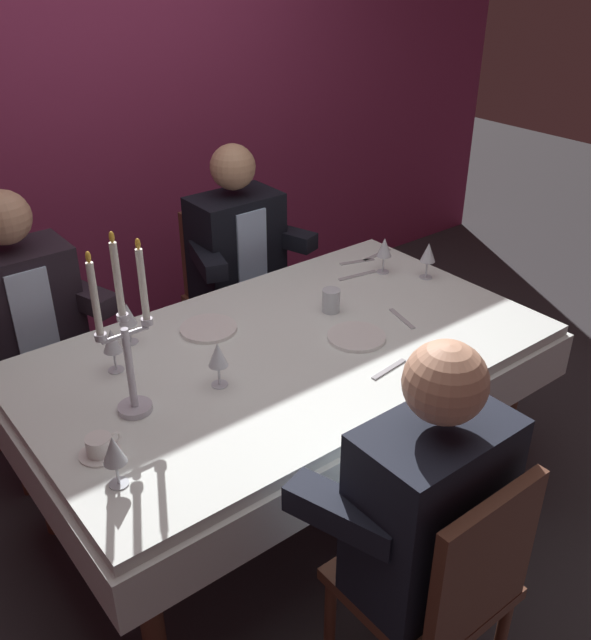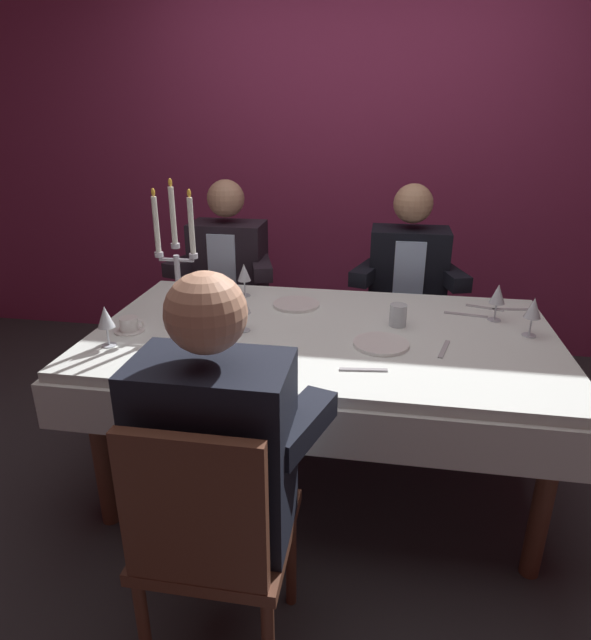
{
  "view_description": "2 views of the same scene",
  "coord_description": "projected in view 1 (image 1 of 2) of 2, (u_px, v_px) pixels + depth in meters",
  "views": [
    {
      "loc": [
        -1.34,
        -1.75,
        2.08
      ],
      "look_at": [
        0.04,
        0.0,
        0.84
      ],
      "focal_mm": 39.38,
      "sensor_mm": 36.0,
      "label": 1
    },
    {
      "loc": [
        0.23,
        -2.07,
        1.61
      ],
      "look_at": [
        -0.12,
        -0.01,
        0.78
      ],
      "focal_mm": 30.23,
      "sensor_mm": 36.0,
      "label": 2
    }
  ],
  "objects": [
    {
      "name": "ground_plane",
      "position": [
        288.0,
        497.0,
        2.94
      ],
      "size": [
        12.0,
        12.0,
        0.0
      ],
      "primitive_type": "plane",
      "color": "#333134"
    },
    {
      "name": "back_wall",
      "position": [
        79.0,
        100.0,
        3.42
      ],
      "size": [
        6.0,
        0.12,
        2.7
      ],
      "primitive_type": "cube",
      "color": "#8C2C54",
      "rests_on": "ground_plane"
    },
    {
      "name": "dining_table",
      "position": [
        287.0,
        373.0,
        2.63
      ],
      "size": [
        1.94,
        1.14,
        0.74
      ],
      "color": "white",
      "rests_on": "ground_plane"
    },
    {
      "name": "candelabra",
      "position": [
        126.0,
        342.0,
        2.11
      ],
      "size": [
        0.19,
        0.11,
        0.61
      ],
      "color": "silver",
      "rests_on": "dining_table"
    },
    {
      "name": "dinner_plate_0",
      "position": [
        356.0,
        337.0,
        2.62
      ],
      "size": [
        0.22,
        0.22,
        0.01
      ],
      "primitive_type": "cylinder",
      "color": "white",
      "rests_on": "dining_table"
    },
    {
      "name": "dinner_plate_1",
      "position": [
        209.0,
        329.0,
        2.68
      ],
      "size": [
        0.22,
        0.22,
        0.01
      ],
      "primitive_type": "cylinder",
      "color": "white",
      "rests_on": "dining_table"
    },
    {
      "name": "wine_glass_0",
      "position": [
        428.0,
        254.0,
        3.03
      ],
      "size": [
        0.07,
        0.07,
        0.16
      ],
      "color": "silver",
      "rests_on": "dining_table"
    },
    {
      "name": "wine_glass_1",
      "position": [
        114.0,
        452.0,
        1.88
      ],
      "size": [
        0.07,
        0.07,
        0.16
      ],
      "color": "silver",
      "rests_on": "dining_table"
    },
    {
      "name": "wine_glass_2",
      "position": [
        218.0,
        356.0,
        2.3
      ],
      "size": [
        0.07,
        0.07,
        0.16
      ],
      "color": "silver",
      "rests_on": "dining_table"
    },
    {
      "name": "wine_glass_3",
      "position": [
        112.0,
        342.0,
        2.38
      ],
      "size": [
        0.07,
        0.07,
        0.16
      ],
      "color": "silver",
      "rests_on": "dining_table"
    },
    {
      "name": "wine_glass_4",
      "position": [
        384.0,
        248.0,
        3.08
      ],
      "size": [
        0.07,
        0.07,
        0.16
      ],
      "color": "silver",
      "rests_on": "dining_table"
    },
    {
      "name": "wine_glass_5",
      "position": [
        127.0,
        315.0,
        2.54
      ],
      "size": [
        0.07,
        0.07,
        0.16
      ],
      "color": "silver",
      "rests_on": "dining_table"
    },
    {
      "name": "water_tumbler_0",
      "position": [
        331.0,
        301.0,
        2.79
      ],
      "size": [
        0.07,
        0.07,
        0.09
      ],
      "primitive_type": "cylinder",
      "color": "silver",
      "rests_on": "dining_table"
    },
    {
      "name": "coffee_cup_0",
      "position": [
        100.0,
        447.0,
        2.03
      ],
      "size": [
        0.13,
        0.12,
        0.06
      ],
      "color": "white",
      "rests_on": "dining_table"
    },
    {
      "name": "knife_0",
      "position": [
        357.0,
        275.0,
        3.09
      ],
      "size": [
        0.19,
        0.05,
        0.01
      ],
      "primitive_type": "cube",
      "rotation": [
        0.0,
        0.0,
        -0.17
      ],
      "color": "#B7B7BC",
      "rests_on": "dining_table"
    },
    {
      "name": "spoon_1",
      "position": [
        389.0,
        369.0,
        2.44
      ],
      "size": [
        0.17,
        0.04,
        0.01
      ],
      "primitive_type": "cube",
      "rotation": [
        0.0,
        0.0,
        0.12
      ],
      "color": "#B7B7BC",
      "rests_on": "dining_table"
    },
    {
      "name": "fork_2",
      "position": [
        402.0,
        319.0,
        2.75
      ],
      "size": [
        0.06,
        0.17,
        0.01
      ],
      "primitive_type": "cube",
      "rotation": [
        0.0,
        0.0,
        1.32
      ],
      "color": "#B7B7BC",
      "rests_on": "dining_table"
    },
    {
      "name": "spoon_3",
      "position": [
        357.0,
        262.0,
        3.22
      ],
      "size": [
        0.17,
        0.07,
        0.01
      ],
      "primitive_type": "cube",
      "rotation": [
        0.0,
        0.0,
        -0.31
      ],
      "color": "#B7B7BC",
      "rests_on": "dining_table"
    },
    {
      "name": "knife_4",
      "position": [
        377.0,
        255.0,
        3.29
      ],
      "size": [
        0.19,
        0.04,
        0.01
      ],
      "primitive_type": "cube",
      "rotation": [
        0.0,
        0.0,
        0.12
      ],
      "color": "#B7B7BC",
      "rests_on": "dining_table"
    },
    {
      "name": "seated_diner_0",
      "position": [
        23.0,
        310.0,
        2.83
      ],
      "size": [
        0.63,
        0.48,
        1.24
      ],
      "color": "brown",
      "rests_on": "ground_plane"
    },
    {
      "name": "seated_diner_1",
      "position": [
        431.0,
        508.0,
        1.86
      ],
      "size": [
        0.63,
        0.48,
        1.24
      ],
      "color": "brown",
      "rests_on": "ground_plane"
    },
    {
      "name": "seated_diner_2",
      "position": [
        236.0,
        248.0,
        3.38
      ],
      "size": [
        0.63,
        0.48,
        1.24
      ],
      "color": "brown",
      "rests_on": "ground_plane"
    }
  ]
}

